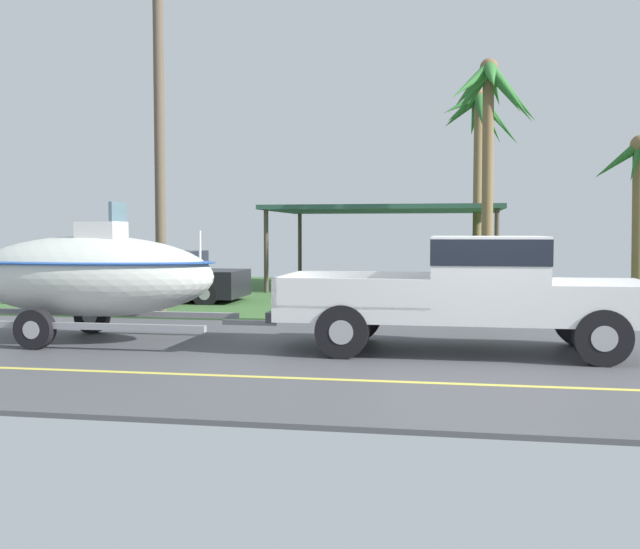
{
  "coord_description": "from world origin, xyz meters",
  "views": [
    {
      "loc": [
        -0.56,
        -10.9,
        1.87
      ],
      "look_at": [
        -2.87,
        2.14,
        1.11
      ],
      "focal_mm": 41.2,
      "sensor_mm": 36.0,
      "label": 1
    }
  ],
  "objects_px": {
    "parked_sedan_near": "(160,278)",
    "palm_tree_near_right": "(489,108)",
    "pickup_truck_towing": "(485,287)",
    "utility_pole": "(159,113)",
    "palm_tree_near_left": "(478,130)",
    "boat_on_trailer": "(89,275)",
    "carport_awning": "(386,211)"
  },
  "relations": [
    {
      "from": "pickup_truck_towing",
      "to": "carport_awning",
      "type": "relative_size",
      "value": 0.8
    },
    {
      "from": "pickup_truck_towing",
      "to": "palm_tree_near_left",
      "type": "distance_m",
      "value": 14.44
    },
    {
      "from": "palm_tree_near_left",
      "to": "utility_pole",
      "type": "relative_size",
      "value": 0.75
    },
    {
      "from": "parked_sedan_near",
      "to": "palm_tree_near_right",
      "type": "bearing_deg",
      "value": 13.21
    },
    {
      "from": "carport_awning",
      "to": "boat_on_trailer",
      "type": "bearing_deg",
      "value": -108.04
    },
    {
      "from": "palm_tree_near_right",
      "to": "boat_on_trailer",
      "type": "bearing_deg",
      "value": -129.07
    },
    {
      "from": "parked_sedan_near",
      "to": "utility_pole",
      "type": "distance_m",
      "value": 4.65
    },
    {
      "from": "parked_sedan_near",
      "to": "palm_tree_near_right",
      "type": "height_order",
      "value": "palm_tree_near_right"
    },
    {
      "from": "pickup_truck_towing",
      "to": "palm_tree_near_left",
      "type": "height_order",
      "value": "palm_tree_near_left"
    },
    {
      "from": "boat_on_trailer",
      "to": "palm_tree_near_right",
      "type": "height_order",
      "value": "palm_tree_near_right"
    },
    {
      "from": "boat_on_trailer",
      "to": "parked_sedan_near",
      "type": "distance_m",
      "value": 6.9
    },
    {
      "from": "palm_tree_near_right",
      "to": "utility_pole",
      "type": "xyz_separation_m",
      "value": [
        -7.6,
        -4.31,
        -0.6
      ]
    },
    {
      "from": "palm_tree_near_left",
      "to": "carport_awning",
      "type": "bearing_deg",
      "value": -153.85
    },
    {
      "from": "pickup_truck_towing",
      "to": "boat_on_trailer",
      "type": "distance_m",
      "value": 6.62
    },
    {
      "from": "carport_awning",
      "to": "utility_pole",
      "type": "distance_m",
      "value": 9.34
    },
    {
      "from": "palm_tree_near_right",
      "to": "parked_sedan_near",
      "type": "bearing_deg",
      "value": -166.79
    },
    {
      "from": "pickup_truck_towing",
      "to": "utility_pole",
      "type": "relative_size",
      "value": 0.66
    },
    {
      "from": "pickup_truck_towing",
      "to": "parked_sedan_near",
      "type": "height_order",
      "value": "pickup_truck_towing"
    },
    {
      "from": "parked_sedan_near",
      "to": "palm_tree_near_left",
      "type": "xyz_separation_m",
      "value": [
        8.45,
        7.06,
        4.62
      ]
    },
    {
      "from": "carport_awning",
      "to": "palm_tree_near_right",
      "type": "bearing_deg",
      "value": -49.54
    },
    {
      "from": "parked_sedan_near",
      "to": "utility_pole",
      "type": "bearing_deg",
      "value": -67.15
    },
    {
      "from": "palm_tree_near_left",
      "to": "palm_tree_near_right",
      "type": "distance_m",
      "value": 5.05
    },
    {
      "from": "pickup_truck_towing",
      "to": "palm_tree_near_right",
      "type": "xyz_separation_m",
      "value": [
        0.47,
        8.73,
        4.17
      ]
    },
    {
      "from": "boat_on_trailer",
      "to": "carport_awning",
      "type": "relative_size",
      "value": 0.79
    },
    {
      "from": "pickup_truck_towing",
      "to": "parked_sedan_near",
      "type": "distance_m",
      "value": 10.53
    },
    {
      "from": "carport_awning",
      "to": "palm_tree_near_right",
      "type": "distance_m",
      "value": 5.41
    },
    {
      "from": "pickup_truck_towing",
      "to": "palm_tree_near_right",
      "type": "height_order",
      "value": "palm_tree_near_right"
    },
    {
      "from": "pickup_truck_towing",
      "to": "palm_tree_near_left",
      "type": "relative_size",
      "value": 0.87
    },
    {
      "from": "carport_awning",
      "to": "palm_tree_near_right",
      "type": "xyz_separation_m",
      "value": [
        3.07,
        -3.6,
        2.62
      ]
    },
    {
      "from": "parked_sedan_near",
      "to": "boat_on_trailer",
      "type": "bearing_deg",
      "value": -77.6
    },
    {
      "from": "parked_sedan_near",
      "to": "pickup_truck_towing",
      "type": "bearing_deg",
      "value": -39.69
    },
    {
      "from": "boat_on_trailer",
      "to": "carport_awning",
      "type": "height_order",
      "value": "carport_awning"
    }
  ]
}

